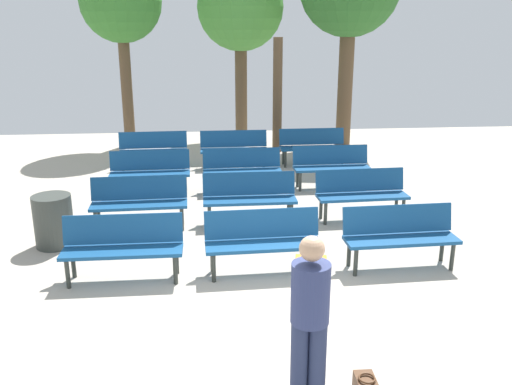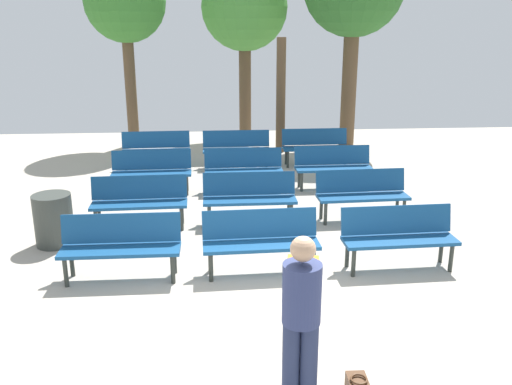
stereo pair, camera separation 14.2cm
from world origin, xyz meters
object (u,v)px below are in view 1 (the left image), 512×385
bench_r2_c1 (242,167)px  bench_r3_c0 (153,148)px  bench_r2_c0 (150,170)px  bench_r3_c2 (312,144)px  visitor_with_backpack (310,311)px  bench_r1_c1 (250,195)px  trash_bin (54,221)px  bench_r2_c2 (331,164)px  tree_2 (240,9)px  bench_r0_c1 (263,238)px  tree_1 (277,96)px  bench_r1_c0 (139,199)px  tree_0 (121,4)px  bench_r0_c2 (400,233)px  bench_r0_c0 (123,244)px  bench_r1_c2 (361,191)px  bench_r3_c1 (234,147)px

bench_r2_c1 → bench_r3_c0: (-1.98, 1.98, 0.00)m
bench_r2_c0 → bench_r3_c2: 4.26m
bench_r2_c1 → visitor_with_backpack: visitor_with_backpack is taller
bench_r1_c1 → trash_bin: bearing=-166.6°
bench_r1_c1 → bench_r2_c2: 2.74m
tree_2 → visitor_with_backpack: (-0.18, -12.06, -2.78)m
bench_r3_c2 → bench_r2_c1: bearing=-132.9°
bench_r0_c1 → tree_1: size_ratio=0.54×
bench_r1_c0 → bench_r3_c2: 5.48m
tree_0 → trash_bin: (-0.23, -7.29, -3.41)m
bench_r0_c1 → bench_r0_c2: (1.95, 0.01, 0.00)m
bench_r0_c0 → bench_r1_c1: size_ratio=1.00×
bench_r2_c2 → tree_1: tree_1 is taller
bench_r0_c0 → bench_r1_c2: same height
bench_r1_c1 → tree_0: bearing=113.5°
bench_r0_c0 → bench_r0_c1: same height
bench_r0_c2 → bench_r2_c0: same height
bench_r0_c1 → tree_1: (1.14, 7.39, 0.99)m
bench_r2_c2 → bench_r3_c0: size_ratio=0.99×
tree_2 → bench_r3_c1: bearing=-96.7°
tree_0 → tree_2: tree_2 is taller
bench_r1_c1 → bench_r2_c1: same height
bench_r3_c2 → bench_r1_c0: bearing=-133.5°
bench_r1_c1 → tree_0: size_ratio=0.32×
bench_r1_c0 → trash_bin: bearing=-153.3°
bench_r0_c2 → bench_r3_c2: (-0.12, 5.90, 0.00)m
tree_0 → bench_r1_c1: bearing=-66.2°
bench_r1_c0 → bench_r2_c0: bearing=88.3°
bench_r2_c2 → tree_1: size_ratio=0.54×
bench_r3_c0 → tree_2: bearing=54.2°
bench_r0_c2 → bench_r3_c0: (-3.96, 5.84, 0.00)m
tree_2 → bench_r1_c2: bearing=-77.2°
bench_r1_c1 → visitor_with_backpack: (0.15, -4.74, 0.43)m
bench_r1_c1 → bench_r1_c2: same height
bench_r0_c1 → bench_r3_c2: same height
bench_r0_c2 → bench_r2_c2: same height
bench_r3_c1 → tree_0: size_ratio=0.32×
bench_r0_c1 → bench_r1_c0: bearing=133.1°
bench_r1_c1 → tree_1: tree_1 is taller
bench_r0_c2 → tree_0: bearing=117.6°
bench_r0_c1 → bench_r2_c1: (-0.03, 3.87, 0.00)m
bench_r0_c1 → bench_r0_c2: bearing=-1.7°
visitor_with_backpack → bench_r1_c1: bearing=-77.6°
bench_r2_c0 → bench_r3_c1: size_ratio=1.01×
bench_r0_c0 → bench_r2_c2: size_ratio=1.00×
bench_r1_c0 → bench_r0_c1: bearing=-46.7°
bench_r3_c0 → tree_2: size_ratio=0.32×
bench_r2_c2 → tree_1: bearing=101.0°
bench_r0_c2 → bench_r3_c0: size_ratio=1.00×
tree_2 → bench_r0_c1: bearing=-91.9°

